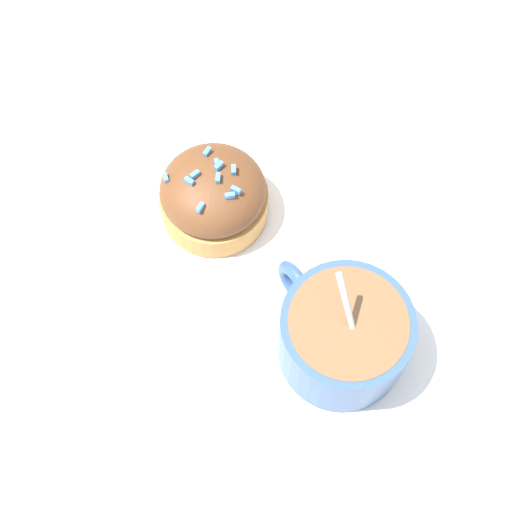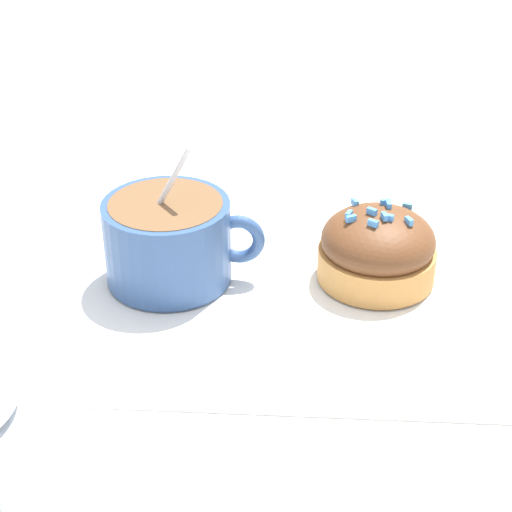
% 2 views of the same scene
% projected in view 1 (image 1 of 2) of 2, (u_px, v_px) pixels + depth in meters
% --- Properties ---
extents(ground_plane, '(3.00, 3.00, 0.00)m').
position_uv_depth(ground_plane, '(275.00, 278.00, 0.54)').
color(ground_plane, silver).
extents(paper_napkin, '(0.30, 0.29, 0.00)m').
position_uv_depth(paper_napkin, '(275.00, 277.00, 0.53)').
color(paper_napkin, white).
rests_on(paper_napkin, ground_plane).
extents(coffee_cup, '(0.11, 0.09, 0.10)m').
position_uv_depth(coffee_cup, '(343.00, 334.00, 0.48)').
color(coffee_cup, '#335184').
rests_on(coffee_cup, paper_napkin).
extents(frosted_pastry, '(0.08, 0.08, 0.06)m').
position_uv_depth(frosted_pastry, '(213.00, 195.00, 0.54)').
color(frosted_pastry, '#C18442').
rests_on(frosted_pastry, paper_napkin).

